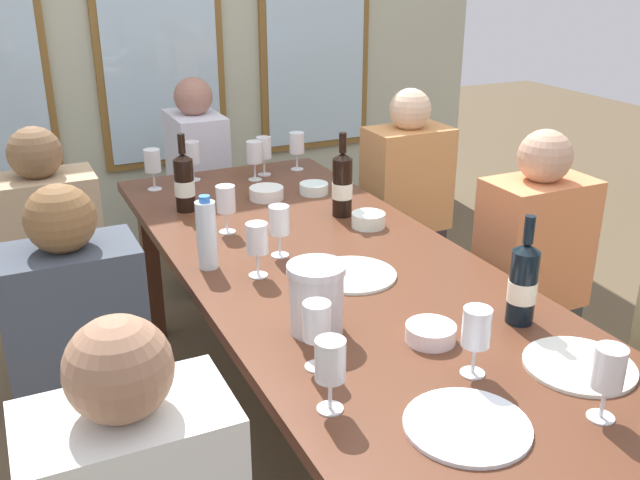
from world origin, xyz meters
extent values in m
plane|color=brown|center=(0.00, 0.00, 0.00)|extent=(12.00, 12.00, 0.00)
cube|color=#58301E|center=(0.00, 0.00, 0.72)|extent=(0.92, 2.39, 0.04)
cube|color=#58301E|center=(-0.37, 1.10, 0.35)|extent=(0.07, 0.07, 0.70)
cube|color=#58301E|center=(0.37, 1.10, 0.35)|extent=(0.07, 0.07, 0.70)
cylinder|color=white|center=(0.27, -0.81, 0.74)|extent=(0.27, 0.27, 0.01)
cylinder|color=white|center=(-0.12, -0.89, 0.74)|extent=(0.27, 0.27, 0.01)
cylinder|color=white|center=(0.02, -0.11, 0.74)|extent=(0.27, 0.27, 0.01)
cylinder|color=silver|center=(-0.23, -0.37, 0.82)|extent=(0.14, 0.14, 0.17)
cylinder|color=silver|center=(-0.23, -0.37, 0.92)|extent=(0.16, 0.16, 0.02)
cylinder|color=black|center=(-0.29, 0.70, 0.84)|extent=(0.07, 0.07, 0.20)
cone|color=black|center=(-0.29, 0.70, 0.96)|extent=(0.07, 0.07, 0.02)
cylinder|color=black|center=(-0.29, 0.70, 1.01)|extent=(0.03, 0.03, 0.08)
cylinder|color=white|center=(-0.29, 0.70, 0.83)|extent=(0.08, 0.08, 0.06)
cylinder|color=black|center=(0.24, 0.39, 0.85)|extent=(0.07, 0.07, 0.22)
cone|color=black|center=(0.24, 0.39, 0.97)|extent=(0.07, 0.07, 0.02)
cylinder|color=black|center=(0.24, 0.39, 1.02)|extent=(0.03, 0.03, 0.08)
cylinder|color=white|center=(0.24, 0.39, 0.84)|extent=(0.08, 0.08, 0.06)
cylinder|color=black|center=(0.29, -0.57, 0.84)|extent=(0.07, 0.07, 0.21)
cone|color=black|center=(0.29, -0.57, 0.96)|extent=(0.07, 0.07, 0.02)
cylinder|color=black|center=(0.29, -0.57, 1.01)|extent=(0.03, 0.03, 0.08)
cylinder|color=#F6EFCE|center=(0.29, -0.57, 0.83)|extent=(0.08, 0.08, 0.06)
cylinder|color=white|center=(0.25, 0.68, 0.76)|extent=(0.12, 0.12, 0.04)
cylinder|color=white|center=(0.27, 0.25, 0.77)|extent=(0.12, 0.12, 0.05)
cylinder|color=white|center=(0.05, 0.70, 0.76)|extent=(0.14, 0.14, 0.05)
cylinder|color=white|center=(0.01, -0.55, 0.76)|extent=(0.13, 0.13, 0.04)
cylinder|color=white|center=(-0.37, 0.14, 0.85)|extent=(0.06, 0.06, 0.22)
cylinder|color=blue|center=(-0.37, 0.14, 0.97)|extent=(0.04, 0.04, 0.02)
cylinder|color=white|center=(0.33, 1.03, 0.74)|extent=(0.06, 0.06, 0.00)
cylinder|color=white|center=(0.33, 1.03, 0.78)|extent=(0.01, 0.01, 0.07)
cylinder|color=white|center=(0.33, 1.03, 0.87)|extent=(0.07, 0.07, 0.09)
cylinder|color=white|center=(0.10, 0.96, 0.74)|extent=(0.06, 0.06, 0.00)
cylinder|color=white|center=(0.10, 0.96, 0.78)|extent=(0.01, 0.01, 0.07)
cylinder|color=white|center=(0.10, 0.96, 0.87)|extent=(0.07, 0.07, 0.09)
cylinder|color=beige|center=(0.10, 0.96, 0.83)|extent=(0.06, 0.06, 0.02)
cylinder|color=white|center=(-0.34, 1.02, 0.74)|extent=(0.06, 0.06, 0.00)
cylinder|color=white|center=(-0.34, 1.02, 0.78)|extent=(0.01, 0.01, 0.07)
cylinder|color=white|center=(-0.34, 1.02, 0.87)|extent=(0.07, 0.07, 0.09)
cylinder|color=maroon|center=(-0.34, 1.02, 0.83)|extent=(0.06, 0.06, 0.02)
cylinder|color=white|center=(-0.22, 0.41, 0.74)|extent=(0.06, 0.06, 0.00)
cylinder|color=white|center=(-0.22, 0.41, 0.78)|extent=(0.01, 0.01, 0.07)
cylinder|color=white|center=(-0.22, 0.41, 0.87)|extent=(0.07, 0.07, 0.09)
cylinder|color=white|center=(-0.15, 1.08, 0.74)|extent=(0.06, 0.06, 0.00)
cylinder|color=white|center=(-0.15, 1.08, 0.78)|extent=(0.01, 0.01, 0.07)
cylinder|color=white|center=(-0.15, 1.08, 0.87)|extent=(0.07, 0.07, 0.09)
cylinder|color=#590C19|center=(-0.15, 1.08, 0.83)|extent=(0.06, 0.06, 0.02)
cylinder|color=white|center=(0.16, -0.99, 0.74)|extent=(0.06, 0.06, 0.00)
cylinder|color=white|center=(0.16, -0.99, 0.78)|extent=(0.01, 0.01, 0.07)
cylinder|color=white|center=(0.16, -0.99, 0.87)|extent=(0.07, 0.07, 0.09)
cylinder|color=white|center=(-0.31, -0.54, 0.74)|extent=(0.06, 0.06, 0.00)
cylinder|color=white|center=(-0.31, -0.54, 0.78)|extent=(0.01, 0.01, 0.07)
cylinder|color=white|center=(-0.31, -0.54, 0.87)|extent=(0.07, 0.07, 0.09)
cylinder|color=white|center=(-0.25, 0.02, 0.74)|extent=(0.06, 0.06, 0.00)
cylinder|color=white|center=(-0.25, 0.02, 0.78)|extent=(0.01, 0.01, 0.07)
cylinder|color=white|center=(-0.25, 0.02, 0.87)|extent=(0.07, 0.07, 0.09)
cylinder|color=white|center=(0.02, -0.73, 0.74)|extent=(0.06, 0.06, 0.00)
cylinder|color=white|center=(0.02, -0.73, 0.78)|extent=(0.01, 0.01, 0.07)
cylinder|color=white|center=(0.02, -0.73, 0.87)|extent=(0.07, 0.07, 0.09)
cylinder|color=white|center=(-0.35, -0.71, 0.74)|extent=(0.06, 0.06, 0.00)
cylinder|color=white|center=(-0.35, -0.71, 0.78)|extent=(0.01, 0.01, 0.07)
cylinder|color=white|center=(-0.35, -0.71, 0.87)|extent=(0.07, 0.07, 0.09)
cylinder|color=white|center=(-0.13, 0.13, 0.74)|extent=(0.06, 0.06, 0.00)
cylinder|color=white|center=(-0.13, 0.13, 0.78)|extent=(0.01, 0.01, 0.07)
cylinder|color=white|center=(-0.13, 0.13, 0.87)|extent=(0.07, 0.07, 0.09)
cylinder|color=white|center=(0.16, 1.02, 0.74)|extent=(0.06, 0.06, 0.00)
cylinder|color=white|center=(0.16, 1.02, 0.78)|extent=(0.01, 0.01, 0.07)
cylinder|color=white|center=(0.16, 1.02, 0.87)|extent=(0.07, 0.07, 0.09)
cube|color=#372344|center=(-0.80, 0.02, 0.23)|extent=(0.32, 0.24, 0.45)
cube|color=#3C434F|center=(-0.80, 0.02, 0.69)|extent=(0.38, 0.24, 0.48)
sphere|color=brown|center=(-0.80, 0.02, 1.02)|extent=(0.19, 0.19, 0.19)
cube|color=#343939|center=(0.80, -0.05, 0.23)|extent=(0.32, 0.24, 0.45)
cube|color=#E08351|center=(0.80, -0.05, 0.69)|extent=(0.38, 0.24, 0.48)
sphere|color=tan|center=(0.80, -0.05, 1.02)|extent=(0.19, 0.19, 0.19)
sphere|color=#9C7054|center=(-0.80, -0.80, 1.02)|extent=(0.19, 0.19, 0.19)
cube|color=#292840|center=(-0.80, 0.76, 0.23)|extent=(0.32, 0.24, 0.45)
cube|color=tan|center=(-0.80, 0.76, 0.69)|extent=(0.38, 0.24, 0.48)
sphere|color=brown|center=(-0.80, 0.76, 1.02)|extent=(0.19, 0.19, 0.19)
cube|color=#382B2D|center=(0.80, 0.83, 0.23)|extent=(0.32, 0.24, 0.45)
cube|color=tan|center=(0.80, 0.83, 0.69)|extent=(0.38, 0.24, 0.48)
sphere|color=beige|center=(0.80, 0.83, 1.02)|extent=(0.19, 0.19, 0.19)
cube|color=#212E3D|center=(0.00, 1.55, 0.23)|extent=(0.24, 0.32, 0.45)
cube|color=silver|center=(0.00, 1.55, 0.69)|extent=(0.24, 0.38, 0.48)
sphere|color=#9A6958|center=(0.00, 1.55, 1.02)|extent=(0.19, 0.19, 0.19)
camera|label=1|loc=(-0.94, -1.90, 1.68)|focal=40.21mm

